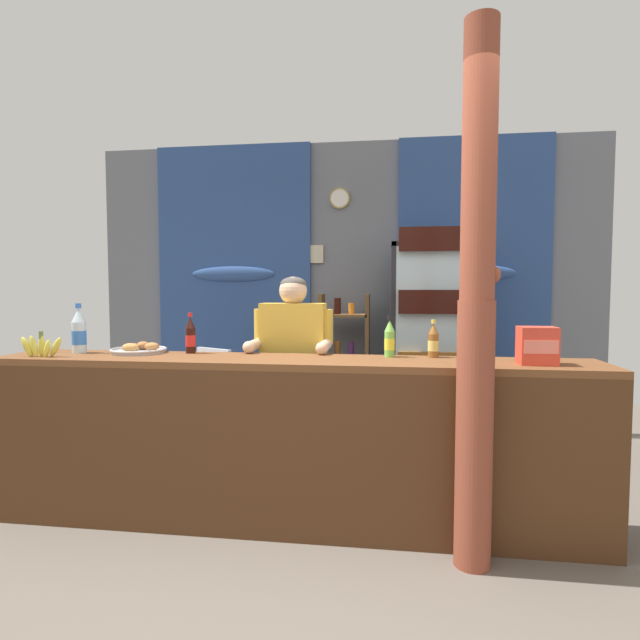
{
  "coord_description": "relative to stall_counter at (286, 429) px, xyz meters",
  "views": [
    {
      "loc": [
        0.46,
        -2.39,
        1.4
      ],
      "look_at": [
        -0.02,
        1.09,
        1.19
      ],
      "focal_mm": 28.12,
      "sensor_mm": 36.0,
      "label": 1
    }
  ],
  "objects": [
    {
      "name": "bottle_shelf_rack",
      "position": [
        0.16,
        1.98,
        0.1
      ],
      "size": [
        0.48,
        0.28,
        1.36
      ],
      "color": "brown",
      "rests_on": "ground"
    },
    {
      "name": "soda_bottle_iced_tea",
      "position": [
        0.84,
        0.28,
        0.49
      ],
      "size": [
        0.06,
        0.06,
        0.23
      ],
      "color": "brown",
      "rests_on": "stall_counter"
    },
    {
      "name": "soda_bottle_cola",
      "position": [
        -0.68,
        0.27,
        0.5
      ],
      "size": [
        0.06,
        0.06,
        0.26
      ],
      "color": "black",
      "rests_on": "stall_counter"
    },
    {
      "name": "stall_counter",
      "position": [
        0.0,
        0.0,
        0.0
      ],
      "size": [
        3.57,
        0.48,
        1.0
      ],
      "color": "brown",
      "rests_on": "ground"
    },
    {
      "name": "drink_fridge",
      "position": [
        0.97,
        1.78,
        0.45
      ],
      "size": [
        0.74,
        0.65,
        1.92
      ],
      "color": "#232328",
      "rests_on": "ground"
    },
    {
      "name": "shopkeeper",
      "position": [
        -0.07,
        0.57,
        0.34
      ],
      "size": [
        0.55,
        0.42,
        1.49
      ],
      "color": "#28282D",
      "rests_on": "ground"
    },
    {
      "name": "soda_bottle_lime_soda",
      "position": [
        0.58,
        0.26,
        0.5
      ],
      "size": [
        0.06,
        0.06,
        0.25
      ],
      "color": "#75C64C",
      "rests_on": "stall_counter"
    },
    {
      "name": "ground_plane",
      "position": [
        0.11,
        0.68,
        -0.6
      ],
      "size": [
        6.93,
        6.93,
        0.0
      ],
      "primitive_type": "plane",
      "color": "#665B51"
    },
    {
      "name": "snack_box_crackers",
      "position": [
        1.38,
        0.06,
        0.49
      ],
      "size": [
        0.19,
        0.15,
        0.2
      ],
      "color": "#E5422D",
      "rests_on": "stall_counter"
    },
    {
      "name": "banana_bunch",
      "position": [
        -1.51,
        -0.02,
        0.45
      ],
      "size": [
        0.27,
        0.06,
        0.16
      ],
      "color": "#DBCC42",
      "rests_on": "stall_counter"
    },
    {
      "name": "back_wall_curtained",
      "position": [
        0.12,
        2.32,
        0.87
      ],
      "size": [
        5.07,
        0.22,
        2.87
      ],
      "color": "slate",
      "rests_on": "ground"
    },
    {
      "name": "soda_bottle_water",
      "position": [
        -1.39,
        0.19,
        0.53
      ],
      "size": [
        0.09,
        0.09,
        0.32
      ],
      "color": "silver",
      "rests_on": "stall_counter"
    },
    {
      "name": "plastic_lawn_chair",
      "position": [
        -1.08,
        1.53,
        -0.11
      ],
      "size": [
        0.59,
        0.59,
        0.86
      ],
      "color": "silver",
      "rests_on": "ground"
    },
    {
      "name": "timber_post",
      "position": [
        1.01,
        -0.22,
        0.69
      ],
      "size": [
        0.2,
        0.18,
        2.7
      ],
      "color": "brown",
      "rests_on": "ground"
    },
    {
      "name": "pastry_tray",
      "position": [
        -1.01,
        0.24,
        0.41
      ],
      "size": [
        0.35,
        0.35,
        0.07
      ],
      "color": "#BCBCC1",
      "rests_on": "stall_counter"
    }
  ]
}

